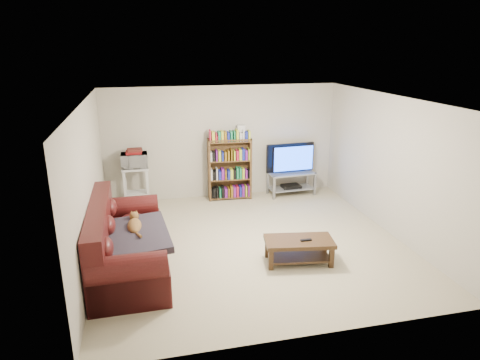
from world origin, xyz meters
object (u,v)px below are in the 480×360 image
object	(u,v)px
coffee_table	(299,246)
bookshelf	(230,168)
tv_stand	(291,180)
sofa	(123,247)

from	to	relation	value
coffee_table	bookshelf	xyz separation A→B (m)	(-0.45, 3.05, 0.42)
coffee_table	tv_stand	xyz separation A→B (m)	(0.94, 2.99, 0.08)
sofa	bookshelf	distance (m)	3.44
bookshelf	tv_stand	bearing A→B (deg)	1.00
coffee_table	bookshelf	size ratio (longest dim) A/B	0.83
coffee_table	sofa	bearing A→B (deg)	-179.71
sofa	bookshelf	world-z (taller)	bookshelf
bookshelf	coffee_table	bearing A→B (deg)	-78.36
sofa	coffee_table	size ratio (longest dim) A/B	2.18
sofa	tv_stand	size ratio (longest dim) A/B	2.30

